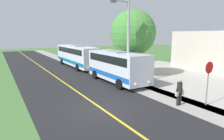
{
  "coord_description": "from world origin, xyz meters",
  "views": [
    {
      "loc": [
        5.32,
        10.12,
        4.54
      ],
      "look_at": [
        -3.5,
        -4.7,
        1.4
      ],
      "focal_mm": 31.22,
      "sensor_mm": 36.0,
      "label": 1
    }
  ],
  "objects_px": {
    "shuttle_bus_front": "(117,65)",
    "stop_sign": "(208,76)",
    "pedestrian_with_bags": "(179,91)",
    "transit_bus_rear": "(77,55)",
    "street_light_pole": "(127,39)",
    "tree_curbside": "(133,33)"
  },
  "relations": [
    {
      "from": "pedestrian_with_bags",
      "to": "stop_sign",
      "type": "relative_size",
      "value": 0.61
    },
    {
      "from": "shuttle_bus_front",
      "to": "transit_bus_rear",
      "type": "height_order",
      "value": "transit_bus_rear"
    },
    {
      "from": "transit_bus_rear",
      "to": "pedestrian_with_bags",
      "type": "relative_size",
      "value": 6.24
    },
    {
      "from": "shuttle_bus_front",
      "to": "tree_curbside",
      "type": "bearing_deg",
      "value": -153.83
    },
    {
      "from": "tree_curbside",
      "to": "shuttle_bus_front",
      "type": "bearing_deg",
      "value": 26.17
    },
    {
      "from": "shuttle_bus_front",
      "to": "transit_bus_rear",
      "type": "distance_m",
      "value": 10.72
    },
    {
      "from": "pedestrian_with_bags",
      "to": "street_light_pole",
      "type": "height_order",
      "value": "street_light_pole"
    },
    {
      "from": "street_light_pole",
      "to": "tree_curbside",
      "type": "distance_m",
      "value": 3.61
    },
    {
      "from": "pedestrian_with_bags",
      "to": "tree_curbside",
      "type": "bearing_deg",
      "value": -107.56
    },
    {
      "from": "shuttle_bus_front",
      "to": "tree_curbside",
      "type": "distance_m",
      "value": 4.42
    },
    {
      "from": "shuttle_bus_front",
      "to": "stop_sign",
      "type": "distance_m",
      "value": 8.51
    },
    {
      "from": "shuttle_bus_front",
      "to": "pedestrian_with_bags",
      "type": "bearing_deg",
      "value": 90.53
    },
    {
      "from": "shuttle_bus_front",
      "to": "stop_sign",
      "type": "bearing_deg",
      "value": 100.58
    },
    {
      "from": "street_light_pole",
      "to": "pedestrian_with_bags",
      "type": "bearing_deg",
      "value": 87.61
    },
    {
      "from": "shuttle_bus_front",
      "to": "pedestrian_with_bags",
      "type": "relative_size",
      "value": 4.36
    },
    {
      "from": "stop_sign",
      "to": "tree_curbside",
      "type": "relative_size",
      "value": 0.4
    },
    {
      "from": "shuttle_bus_front",
      "to": "tree_curbside",
      "type": "xyz_separation_m",
      "value": [
        -2.86,
        -1.41,
        3.06
      ]
    },
    {
      "from": "shuttle_bus_front",
      "to": "pedestrian_with_bags",
      "type": "height_order",
      "value": "shuttle_bus_front"
    },
    {
      "from": "shuttle_bus_front",
      "to": "tree_curbside",
      "type": "height_order",
      "value": "tree_curbside"
    },
    {
      "from": "street_light_pole",
      "to": "tree_curbside",
      "type": "bearing_deg",
      "value": -135.21
    },
    {
      "from": "stop_sign",
      "to": "street_light_pole",
      "type": "height_order",
      "value": "street_light_pole"
    },
    {
      "from": "shuttle_bus_front",
      "to": "tree_curbside",
      "type": "relative_size",
      "value": 1.07
    }
  ]
}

